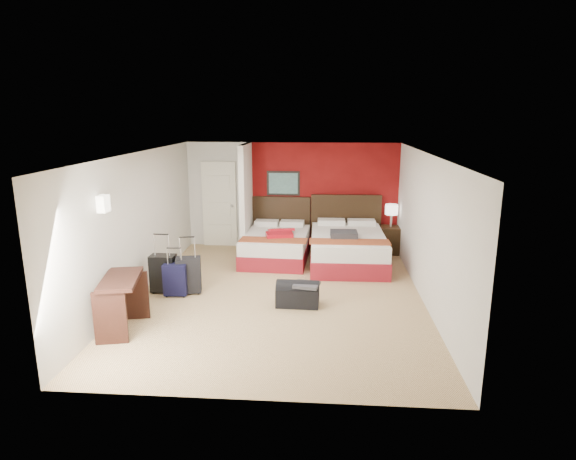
# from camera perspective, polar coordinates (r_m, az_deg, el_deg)

# --- Properties ---
(ground) EXTENTS (6.50, 6.50, 0.00)m
(ground) POSITION_cam_1_polar(r_m,az_deg,el_deg) (8.65, -1.02, -7.70)
(ground) COLOR #D4B582
(ground) RESTS_ON ground
(room_walls) EXTENTS (5.02, 6.52, 2.50)m
(room_walls) POSITION_cam_1_polar(r_m,az_deg,el_deg) (9.86, -8.43, 2.45)
(room_walls) COLOR silver
(room_walls) RESTS_ON ground
(red_accent_panel) EXTENTS (3.50, 0.04, 2.50)m
(red_accent_panel) POSITION_cam_1_polar(r_m,az_deg,el_deg) (11.40, 4.23, 4.04)
(red_accent_panel) COLOR maroon
(red_accent_panel) RESTS_ON ground
(partition_wall) EXTENTS (0.12, 1.20, 2.50)m
(partition_wall) POSITION_cam_1_polar(r_m,az_deg,el_deg) (10.94, -5.01, 3.61)
(partition_wall) COLOR silver
(partition_wall) RESTS_ON ground
(entry_door) EXTENTS (0.82, 0.06, 2.05)m
(entry_door) POSITION_cam_1_polar(r_m,az_deg,el_deg) (11.69, -8.15, 3.06)
(entry_door) COLOR silver
(entry_door) RESTS_ON ground
(bed_left) EXTENTS (1.46, 2.02, 0.59)m
(bed_left) POSITION_cam_1_polar(r_m,az_deg,el_deg) (10.60, -1.41, -1.97)
(bed_left) COLOR white
(bed_left) RESTS_ON ground
(bed_right) EXTENTS (1.59, 2.25, 0.67)m
(bed_right) POSITION_cam_1_polar(r_m,az_deg,el_deg) (10.32, 7.09, -2.28)
(bed_right) COLOR silver
(bed_right) RESTS_ON ground
(red_suitcase_open) EXTENTS (0.71, 0.87, 0.10)m
(red_suitcase_open) POSITION_cam_1_polar(r_m,az_deg,el_deg) (10.40, -0.93, -0.32)
(red_suitcase_open) COLOR #AD0E1B
(red_suitcase_open) RESTS_ON bed_left
(jacket_bundle) EXTENTS (0.56, 0.45, 0.13)m
(jacket_bundle) POSITION_cam_1_polar(r_m,az_deg,el_deg) (9.92, 6.65, -0.53)
(jacket_bundle) COLOR #313136
(jacket_bundle) RESTS_ON bed_right
(nightstand) EXTENTS (0.47, 0.47, 0.63)m
(nightstand) POSITION_cam_1_polar(r_m,az_deg,el_deg) (11.31, 12.03, -1.16)
(nightstand) COLOR black
(nightstand) RESTS_ON ground
(table_lamp) EXTENTS (0.38, 0.38, 0.52)m
(table_lamp) POSITION_cam_1_polar(r_m,az_deg,el_deg) (11.18, 12.18, 1.67)
(table_lamp) COLOR silver
(table_lamp) RESTS_ON nightstand
(suitcase_black) EXTENTS (0.45, 0.28, 0.66)m
(suitcase_black) POSITION_cam_1_polar(r_m,az_deg,el_deg) (8.95, -14.58, -5.15)
(suitcase_black) COLOR black
(suitcase_black) RESTS_ON ground
(suitcase_charcoal) EXTENTS (0.48, 0.35, 0.63)m
(suitcase_charcoal) POSITION_cam_1_polar(r_m,az_deg,el_deg) (8.80, -11.71, -5.40)
(suitcase_charcoal) COLOR black
(suitcase_charcoal) RESTS_ON ground
(suitcase_navy) EXTENTS (0.42, 0.27, 0.56)m
(suitcase_navy) POSITION_cam_1_polar(r_m,az_deg,el_deg) (8.74, -13.21, -5.88)
(suitcase_navy) COLOR black
(suitcase_navy) RESTS_ON ground
(duffel_bag) EXTENTS (0.73, 0.40, 0.36)m
(duffel_bag) POSITION_cam_1_polar(r_m,az_deg,el_deg) (8.13, 1.16, -7.76)
(duffel_bag) COLOR black
(duffel_bag) RESTS_ON ground
(jacket_draped) EXTENTS (0.46, 0.42, 0.05)m
(jacket_draped) POSITION_cam_1_polar(r_m,az_deg,el_deg) (8.00, 2.23, -6.53)
(jacket_draped) COLOR #3D3D43
(jacket_draped) RESTS_ON duffel_bag
(desk) EXTENTS (0.70, 1.09, 0.83)m
(desk) POSITION_cam_1_polar(r_m,az_deg,el_deg) (7.55, -19.07, -8.34)
(desk) COLOR black
(desk) RESTS_ON ground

